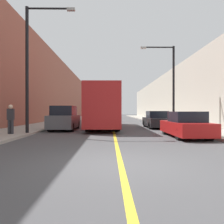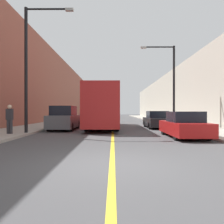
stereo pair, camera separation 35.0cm
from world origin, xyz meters
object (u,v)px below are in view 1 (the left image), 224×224
car_right_near (186,126)px  pedestrian (11,119)px  bus (104,107)px  car_right_mid (156,120)px  street_lamp_right (170,80)px  parked_suv_left (65,119)px  street_lamp_left (32,60)px

car_right_near → pedestrian: 10.29m
bus → car_right_near: 8.98m
bus → car_right_near: (4.89, -7.44, -1.19)m
car_right_mid → street_lamp_right: bearing=6.9°
bus → pedestrian: bus is taller
pedestrian → street_lamp_right: bearing=30.0°
parked_suv_left → street_lamp_left: 5.49m
car_right_mid → street_lamp_left: size_ratio=0.57×
bus → car_right_mid: 4.88m
parked_suv_left → car_right_mid: 8.04m
street_lamp_right → pedestrian: (-11.36, -6.56, -3.30)m
pedestrian → parked_suv_left: bearing=62.5°
parked_suv_left → street_lamp_right: size_ratio=0.66×
street_lamp_left → parked_suv_left: bearing=70.9°
bus → parked_suv_left: bearing=-141.1°
bus → street_lamp_left: street_lamp_left is taller
parked_suv_left → car_right_near: bearing=-31.9°
bus → street_lamp_right: 6.49m
parked_suv_left → car_right_near: parked_suv_left is taller
bus → street_lamp_right: size_ratio=1.68×
parked_suv_left → street_lamp_left: size_ratio=0.60×
car_right_near → street_lamp_right: 8.06m
street_lamp_left → car_right_mid: bearing=32.2°
parked_suv_left → pedestrian: size_ratio=2.72×
car_right_near → car_right_mid: bearing=91.5°
bus → pedestrian: bearing=-127.9°
car_right_near → car_right_mid: size_ratio=1.01×
bus → pedestrian: 8.79m
car_right_near → street_lamp_left: size_ratio=0.58×
car_right_near → pedestrian: size_ratio=2.62×
street_lamp_left → pedestrian: (-1.01, -0.68, -3.64)m
street_lamp_left → pedestrian: street_lamp_left is taller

